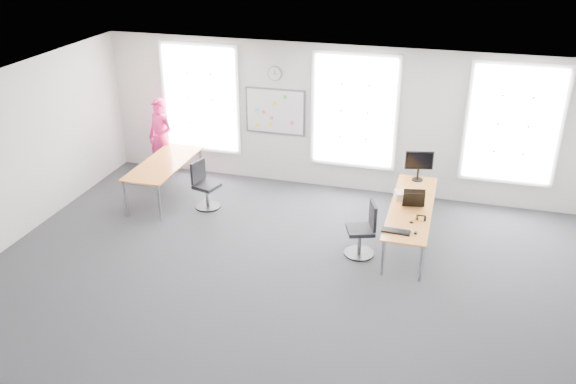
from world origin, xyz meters
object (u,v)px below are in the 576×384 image
(chair_left, at_px, (205,187))
(monitor, at_px, (419,163))
(desk_left, at_px, (164,165))
(desk_right, at_px, (411,208))
(chair_right, at_px, (363,232))
(headphones, at_px, (421,218))
(person, at_px, (161,138))
(keyboard, at_px, (396,231))

(chair_left, relative_size, monitor, 1.60)
(desk_left, relative_size, chair_left, 2.21)
(desk_right, height_order, chair_right, chair_right)
(desk_left, relative_size, monitor, 3.54)
(headphones, bearing_deg, chair_right, -162.72)
(desk_right, distance_m, monitor, 1.21)
(desk_right, height_order, person, person)
(chair_right, height_order, monitor, monitor)
(chair_left, relative_size, keyboard, 2.05)
(desk_left, distance_m, chair_right, 4.40)
(person, relative_size, monitor, 2.96)
(chair_right, bearing_deg, desk_left, -125.13)
(chair_right, distance_m, headphones, 0.98)
(desk_left, distance_m, keyboard, 5.00)
(chair_left, bearing_deg, keyboard, -92.66)
(person, bearing_deg, chair_left, -19.54)
(headphones, bearing_deg, monitor, 99.10)
(chair_right, bearing_deg, keyboard, 44.37)
(chair_left, height_order, person, person)
(person, relative_size, headphones, 10.27)
(keyboard, bearing_deg, desk_right, 85.99)
(chair_right, distance_m, monitor, 2.10)
(monitor, bearing_deg, desk_right, -103.23)
(desk_right, xyz_separation_m, monitor, (-0.00, 1.14, 0.40))
(keyboard, relative_size, monitor, 0.78)
(desk_right, xyz_separation_m, keyboard, (-0.15, -1.02, 0.05))
(person, bearing_deg, desk_left, -42.05)
(headphones, bearing_deg, desk_left, 172.05)
(chair_left, bearing_deg, headphones, -84.63)
(desk_right, xyz_separation_m, chair_right, (-0.71, -0.75, -0.19))
(desk_left, height_order, monitor, monitor)
(desk_right, bearing_deg, person, 165.81)
(keyboard, distance_m, headphones, 0.62)
(headphones, bearing_deg, person, 163.75)
(person, bearing_deg, keyboard, -5.52)
(monitor, bearing_deg, headphones, -96.45)
(desk_right, xyz_separation_m, headphones, (0.20, -0.50, 0.09))
(chair_right, relative_size, keyboard, 2.10)
(keyboard, distance_m, monitor, 2.19)
(person, distance_m, keyboard, 5.86)
(desk_right, distance_m, chair_left, 4.02)
(chair_right, height_order, chair_left, chair_right)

